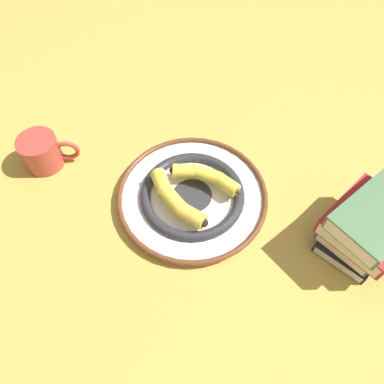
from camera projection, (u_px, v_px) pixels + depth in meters
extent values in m
plane|color=gold|center=(201.00, 201.00, 0.89)|extent=(2.80, 2.80, 0.00)
cylinder|color=white|center=(192.00, 199.00, 0.89)|extent=(0.34, 0.34, 0.02)
torus|color=#2D2D33|center=(192.00, 196.00, 0.88)|extent=(0.25, 0.25, 0.03)
cylinder|color=#2D2D33|center=(192.00, 196.00, 0.88)|extent=(0.09, 0.09, 0.00)
torus|color=brown|center=(192.00, 196.00, 0.88)|extent=(0.36, 0.36, 0.01)
cylinder|color=yellow|center=(227.00, 185.00, 0.86)|extent=(0.06, 0.06, 0.03)
cylinder|color=yellow|center=(207.00, 175.00, 0.88)|extent=(0.06, 0.04, 0.03)
cylinder|color=yellow|center=(185.00, 171.00, 0.88)|extent=(0.06, 0.04, 0.03)
sphere|color=yellow|center=(218.00, 178.00, 0.87)|extent=(0.03, 0.03, 0.03)
sphere|color=yellow|center=(196.00, 171.00, 0.88)|extent=(0.03, 0.03, 0.03)
cone|color=#472D19|center=(237.00, 191.00, 0.85)|extent=(0.04, 0.04, 0.02)
sphere|color=black|center=(173.00, 170.00, 0.88)|extent=(0.02, 0.02, 0.02)
cylinder|color=yellow|center=(162.00, 182.00, 0.86)|extent=(0.06, 0.07, 0.04)
cylinder|color=yellow|center=(173.00, 200.00, 0.83)|extent=(0.07, 0.07, 0.04)
cylinder|color=yellow|center=(192.00, 216.00, 0.81)|extent=(0.07, 0.06, 0.04)
sphere|color=yellow|center=(165.00, 192.00, 0.85)|extent=(0.04, 0.04, 0.04)
sphere|color=yellow|center=(181.00, 209.00, 0.82)|extent=(0.04, 0.04, 0.04)
cone|color=#472D19|center=(158.00, 172.00, 0.88)|extent=(0.04, 0.04, 0.03)
sphere|color=black|center=(204.00, 223.00, 0.80)|extent=(0.02, 0.02, 0.02)
cube|color=black|center=(359.00, 233.00, 0.83)|extent=(0.20, 0.23, 0.03)
cube|color=white|center=(358.00, 235.00, 0.83)|extent=(0.19, 0.22, 0.02)
cube|color=#2D4C84|center=(362.00, 230.00, 0.81)|extent=(0.20, 0.21, 0.03)
cube|color=white|center=(361.00, 231.00, 0.80)|extent=(0.19, 0.20, 0.02)
cube|color=#AD2328|center=(371.00, 224.00, 0.77)|extent=(0.23, 0.23, 0.04)
cube|color=white|center=(369.00, 225.00, 0.77)|extent=(0.21, 0.22, 0.03)
cube|color=#4C754C|center=(381.00, 214.00, 0.74)|extent=(0.22, 0.23, 0.04)
cube|color=white|center=(379.00, 216.00, 0.74)|extent=(0.21, 0.22, 0.03)
cylinder|color=#B24238|center=(41.00, 152.00, 0.92)|extent=(0.10, 0.10, 0.08)
cylinder|color=#331C0F|center=(36.00, 143.00, 0.90)|extent=(0.08, 0.08, 0.01)
torus|color=#B24238|center=(67.00, 151.00, 0.93)|extent=(0.06, 0.03, 0.06)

